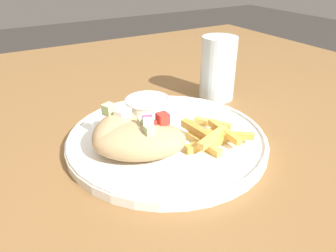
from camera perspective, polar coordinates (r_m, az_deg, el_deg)
table at (r=0.57m, az=1.23°, el=-7.95°), size 1.42×1.42×0.72m
plate at (r=0.52m, az=0.00°, el=-2.36°), size 0.32×0.32×0.02m
pita_sandwich_near at (r=0.47m, az=-4.94°, el=-2.45°), size 0.16×0.14×0.06m
pita_sandwich_far at (r=0.49m, az=-8.89°, el=-0.66°), size 0.12×0.11×0.06m
fries_pile at (r=0.51m, az=7.65°, el=-1.60°), size 0.11×0.11×0.02m
sauce_ramekin at (r=0.56m, az=-3.52°, el=3.11°), size 0.08×0.08×0.04m
water_glass at (r=0.69m, az=8.65°, el=9.43°), size 0.07×0.07×0.13m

